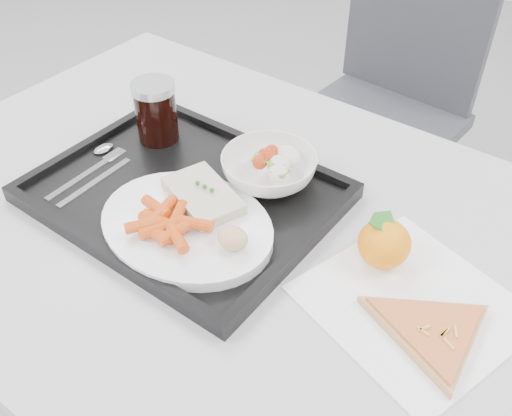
{
  "coord_description": "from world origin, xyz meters",
  "views": [
    {
      "loc": [
        0.41,
        -0.2,
        1.34
      ],
      "look_at": [
        0.02,
        0.32,
        0.77
      ],
      "focal_mm": 40.0,
      "sensor_mm": 36.0,
      "label": 1
    }
  ],
  "objects_px": {
    "cola_glass": "(156,110)",
    "tray": "(185,194)",
    "dinner_plate": "(187,226)",
    "salad_bowl": "(269,169)",
    "table": "(240,251)",
    "chair": "(390,87)",
    "tangerine": "(384,243)",
    "pizza_slice": "(431,331)"
  },
  "relations": [
    {
      "from": "table",
      "to": "tangerine",
      "type": "distance_m",
      "value": 0.24
    },
    {
      "from": "table",
      "to": "pizza_slice",
      "type": "bearing_deg",
      "value": -4.48
    },
    {
      "from": "table",
      "to": "chair",
      "type": "height_order",
      "value": "chair"
    },
    {
      "from": "cola_glass",
      "to": "table",
      "type": "bearing_deg",
      "value": -17.43
    },
    {
      "from": "salad_bowl",
      "to": "tray",
      "type": "bearing_deg",
      "value": -131.23
    },
    {
      "from": "table",
      "to": "chair",
      "type": "bearing_deg",
      "value": 99.78
    },
    {
      "from": "dinner_plate",
      "to": "cola_glass",
      "type": "distance_m",
      "value": 0.26
    },
    {
      "from": "chair",
      "to": "dinner_plate",
      "type": "height_order",
      "value": "chair"
    },
    {
      "from": "tangerine",
      "to": "pizza_slice",
      "type": "xyz_separation_m",
      "value": [
        0.11,
        -0.08,
        -0.02
      ]
    },
    {
      "from": "chair",
      "to": "tray",
      "type": "distance_m",
      "value": 0.92
    },
    {
      "from": "tray",
      "to": "pizza_slice",
      "type": "relative_size",
      "value": 2.1
    },
    {
      "from": "tray",
      "to": "salad_bowl",
      "type": "distance_m",
      "value": 0.14
    },
    {
      "from": "chair",
      "to": "salad_bowl",
      "type": "distance_m",
      "value": 0.84
    },
    {
      "from": "table",
      "to": "tangerine",
      "type": "bearing_deg",
      "value": 14.2
    },
    {
      "from": "table",
      "to": "cola_glass",
      "type": "bearing_deg",
      "value": 162.57
    },
    {
      "from": "dinner_plate",
      "to": "chair",
      "type": "bearing_deg",
      "value": 96.86
    },
    {
      "from": "tangerine",
      "to": "pizza_slice",
      "type": "distance_m",
      "value": 0.14
    },
    {
      "from": "cola_glass",
      "to": "tray",
      "type": "bearing_deg",
      "value": -31.89
    },
    {
      "from": "chair",
      "to": "cola_glass",
      "type": "relative_size",
      "value": 8.61
    },
    {
      "from": "dinner_plate",
      "to": "cola_glass",
      "type": "bearing_deg",
      "value": 143.38
    },
    {
      "from": "tray",
      "to": "dinner_plate",
      "type": "xyz_separation_m",
      "value": [
        0.06,
        -0.06,
        0.02
      ]
    },
    {
      "from": "tray",
      "to": "cola_glass",
      "type": "xyz_separation_m",
      "value": [
        -0.14,
        0.09,
        0.06
      ]
    },
    {
      "from": "chair",
      "to": "tangerine",
      "type": "height_order",
      "value": "chair"
    },
    {
      "from": "salad_bowl",
      "to": "tangerine",
      "type": "relative_size",
      "value": 1.6
    },
    {
      "from": "table",
      "to": "salad_bowl",
      "type": "relative_size",
      "value": 7.89
    },
    {
      "from": "chair",
      "to": "tangerine",
      "type": "distance_m",
      "value": 0.93
    },
    {
      "from": "tray",
      "to": "salad_bowl",
      "type": "height_order",
      "value": "salad_bowl"
    },
    {
      "from": "tray",
      "to": "tangerine",
      "type": "xyz_separation_m",
      "value": [
        0.31,
        0.06,
        0.03
      ]
    },
    {
      "from": "salad_bowl",
      "to": "cola_glass",
      "type": "xyz_separation_m",
      "value": [
        -0.23,
        -0.02,
        0.03
      ]
    },
    {
      "from": "cola_glass",
      "to": "dinner_plate",
      "type": "bearing_deg",
      "value": -36.62
    },
    {
      "from": "cola_glass",
      "to": "salad_bowl",
      "type": "bearing_deg",
      "value": 4.5
    },
    {
      "from": "dinner_plate",
      "to": "cola_glass",
      "type": "xyz_separation_m",
      "value": [
        -0.2,
        0.15,
        0.05
      ]
    },
    {
      "from": "salad_bowl",
      "to": "pizza_slice",
      "type": "height_order",
      "value": "salad_bowl"
    },
    {
      "from": "tangerine",
      "to": "salad_bowl",
      "type": "bearing_deg",
      "value": 170.18
    },
    {
      "from": "salad_bowl",
      "to": "pizza_slice",
      "type": "bearing_deg",
      "value": -19.5
    },
    {
      "from": "salad_bowl",
      "to": "cola_glass",
      "type": "height_order",
      "value": "cola_glass"
    },
    {
      "from": "chair",
      "to": "salad_bowl",
      "type": "relative_size",
      "value": 6.11
    },
    {
      "from": "dinner_plate",
      "to": "salad_bowl",
      "type": "xyz_separation_m",
      "value": [
        0.03,
        0.17,
        0.01
      ]
    },
    {
      "from": "table",
      "to": "salad_bowl",
      "type": "bearing_deg",
      "value": 96.5
    },
    {
      "from": "chair",
      "to": "tangerine",
      "type": "xyz_separation_m",
      "value": [
        0.36,
        -0.82,
        0.25
      ]
    },
    {
      "from": "chair",
      "to": "tray",
      "type": "xyz_separation_m",
      "value": [
        0.05,
        -0.89,
        0.22
      ]
    },
    {
      "from": "dinner_plate",
      "to": "salad_bowl",
      "type": "relative_size",
      "value": 1.78
    }
  ]
}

